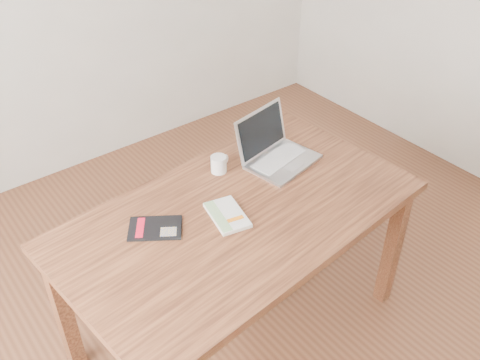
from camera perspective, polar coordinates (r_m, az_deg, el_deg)
room at (r=1.74m, az=3.42°, el=9.10°), size 4.04×4.04×2.70m
desk at (r=2.25m, az=-0.07°, el=-5.08°), size 1.56×0.99×0.75m
white_guidebook at (r=2.16m, az=-1.38°, el=-3.77°), size 0.17×0.23×0.02m
black_guidebook at (r=2.13m, az=-9.04°, el=-5.09°), size 0.25×0.23×0.01m
laptop at (r=2.47m, az=3.77°, el=3.15°), size 0.36×0.33×0.22m
coffee_mug at (r=2.39m, az=-2.26°, el=1.76°), size 0.10×0.07×0.08m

